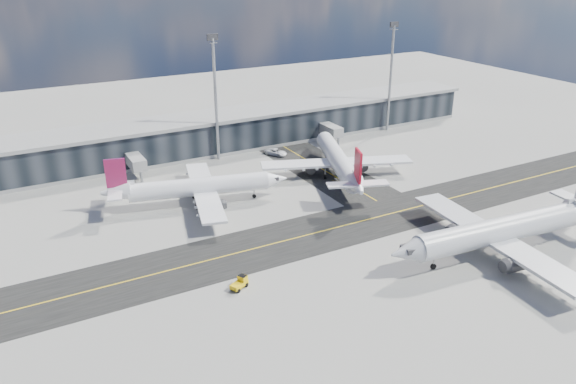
# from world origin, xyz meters

# --- Properties ---
(ground) EXTENTS (300.00, 300.00, 0.00)m
(ground) POSITION_xyz_m (0.00, 0.00, 0.00)
(ground) COLOR gray
(ground) RESTS_ON ground
(taxiway_lanes) EXTENTS (180.00, 63.00, 0.03)m
(taxiway_lanes) POSITION_xyz_m (3.91, 10.74, 0.01)
(taxiway_lanes) COLOR black
(taxiway_lanes) RESTS_ON ground
(terminal_concourse) EXTENTS (152.00, 19.80, 8.80)m
(terminal_concourse) POSITION_xyz_m (0.04, 54.93, 4.09)
(terminal_concourse) COLOR black
(terminal_concourse) RESTS_ON ground
(floodlight_masts) EXTENTS (102.50, 0.70, 28.90)m
(floodlight_masts) POSITION_xyz_m (0.00, 48.00, 15.61)
(floodlight_masts) COLOR gray
(floodlight_masts) RESTS_ON ground
(airliner_af) EXTENTS (35.35, 30.39, 10.57)m
(airliner_af) POSITION_xyz_m (-13.43, 25.69, 3.49)
(airliner_af) COLOR white
(airliner_af) RESTS_ON ground
(airliner_redtail) EXTENTS (32.60, 37.71, 11.56)m
(airliner_redtail) POSITION_xyz_m (18.24, 24.34, 3.82)
(airliner_redtail) COLOR white
(airliner_redtail) RESTS_ON ground
(airliner_near) EXTENTS (42.18, 36.00, 12.49)m
(airliner_near) POSITION_xyz_m (23.00, -16.37, 4.12)
(airliner_near) COLOR silver
(airliner_near) RESTS_ON ground
(baggage_tug) EXTENTS (3.10, 2.46, 1.76)m
(baggage_tug) POSITION_xyz_m (-18.45, -5.70, 0.88)
(baggage_tug) COLOR yellow
(baggage_tug) RESTS_ON ground
(service_van) EXTENTS (4.93, 6.07, 1.54)m
(service_van) POSITION_xyz_m (13.30, 44.00, 0.77)
(service_van) COLOR white
(service_van) RESTS_ON ground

